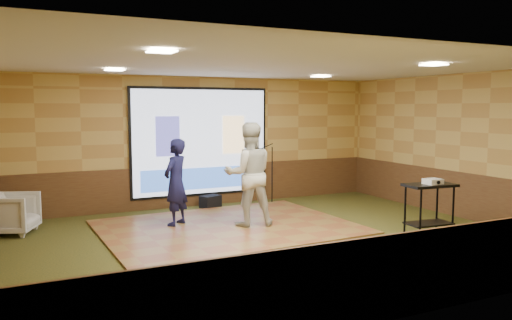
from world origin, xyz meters
name	(u,v)px	position (x,y,z in m)	size (l,w,h in m)	color
ground	(267,240)	(0.00, 0.00, 0.00)	(9.00, 9.00, 0.00)	#263317
room_shell	(268,119)	(0.00, 0.00, 2.09)	(9.04, 7.04, 3.02)	tan
wainscot_back	(201,185)	(0.00, 3.48, 0.47)	(9.00, 0.04, 0.95)	#4A2B18
wainscot_front	(410,274)	(0.00, -3.48, 0.47)	(9.00, 0.04, 0.95)	#4A2B18
wainscot_right	(457,194)	(4.48, 0.00, 0.47)	(0.04, 7.00, 0.95)	#4A2B18
projector_screen	(201,143)	(0.00, 3.44, 1.47)	(3.32, 0.06, 2.52)	black
downlight_nw	(115,70)	(-2.20, 1.80, 2.97)	(0.32, 0.32, 0.02)	beige
downlight_ne	(321,76)	(2.20, 1.80, 2.97)	(0.32, 0.32, 0.02)	beige
downlight_sw	(162,51)	(-2.20, -1.50, 2.97)	(0.32, 0.32, 0.02)	beige
downlight_se	(434,65)	(2.20, -1.50, 2.97)	(0.32, 0.32, 0.02)	beige
dance_floor	(228,227)	(-0.28, 1.15, 0.02)	(4.65, 3.55, 0.03)	olive
player_left	(176,182)	(-1.14, 1.66, 0.87)	(0.61, 0.40, 1.67)	#14143E
player_right	(249,174)	(0.13, 1.06, 1.02)	(0.96, 0.75, 1.98)	beige
av_table	(429,200)	(2.72, -0.99, 0.66)	(0.90, 0.47, 0.95)	black
projector	(433,181)	(2.73, -1.04, 1.00)	(0.29, 0.24, 0.10)	silver
mic_stand	(270,183)	(1.56, 2.97, 0.49)	(0.58, 0.24, 1.47)	black
banquet_chair	(12,214)	(-4.00, 2.39, 0.37)	(0.80, 0.82, 0.75)	gray
duffel_bag	(210,201)	(0.10, 3.13, 0.14)	(0.45, 0.30, 0.28)	black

